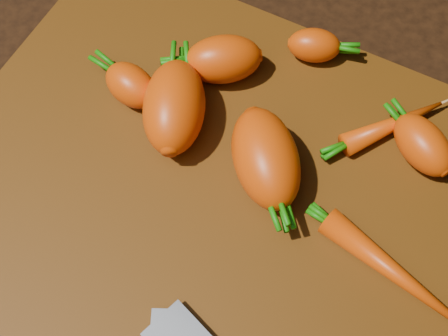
% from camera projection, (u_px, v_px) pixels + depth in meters
% --- Properties ---
extents(ground, '(2.00, 2.00, 0.01)m').
position_uv_depth(ground, '(219.00, 194.00, 0.57)').
color(ground, black).
extents(cutting_board, '(0.50, 0.40, 0.01)m').
position_uv_depth(cutting_board, '(219.00, 189.00, 0.56)').
color(cutting_board, '#502B0A').
rests_on(cutting_board, ground).
extents(carrot_0, '(0.06, 0.05, 0.04)m').
position_uv_depth(carrot_0, '(131.00, 85.00, 0.58)').
color(carrot_0, '#E94300').
rests_on(carrot_0, cutting_board).
extents(carrot_1, '(0.11, 0.11, 0.06)m').
position_uv_depth(carrot_1, '(266.00, 158.00, 0.54)').
color(carrot_1, '#E94300').
rests_on(carrot_1, cutting_board).
extents(carrot_2, '(0.09, 0.11, 0.06)m').
position_uv_depth(carrot_2, '(174.00, 107.00, 0.56)').
color(carrot_2, '#E94300').
rests_on(carrot_2, cutting_board).
extents(carrot_3, '(0.09, 0.08, 0.05)m').
position_uv_depth(carrot_3, '(223.00, 59.00, 0.59)').
color(carrot_3, '#E94300').
rests_on(carrot_3, cutting_board).
extents(carrot_4, '(0.06, 0.05, 0.03)m').
position_uv_depth(carrot_4, '(314.00, 45.00, 0.61)').
color(carrot_4, '#E94300').
rests_on(carrot_4, cutting_board).
extents(carrot_5, '(0.08, 0.07, 0.04)m').
position_uv_depth(carrot_5, '(423.00, 145.00, 0.55)').
color(carrot_5, '#E94300').
rests_on(carrot_5, cutting_board).
extents(carrot_6, '(0.08, 0.10, 0.02)m').
position_uv_depth(carrot_6, '(394.00, 124.00, 0.57)').
color(carrot_6, '#E94300').
rests_on(carrot_6, cutting_board).
extents(carrot_7, '(0.14, 0.06, 0.03)m').
position_uv_depth(carrot_7, '(396.00, 274.00, 0.51)').
color(carrot_7, '#E94300').
rests_on(carrot_7, cutting_board).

